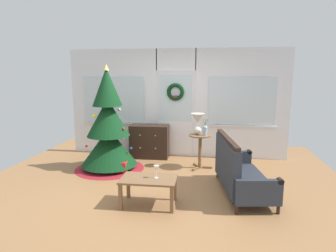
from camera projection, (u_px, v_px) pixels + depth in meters
ground_plane at (160, 187)px, 5.25m from camera, size 6.76×6.76×0.00m
back_wall_with_door at (176, 103)px, 7.04m from camera, size 5.20×0.19×2.55m
christmas_tree at (108, 132)px, 6.11m from camera, size 1.44×1.44×2.16m
dresser_cabinet at (149, 141)px, 7.01m from camera, size 0.91×0.46×0.78m
settee_sofa at (238, 171)px, 4.91m from camera, size 0.95×1.72×0.96m
side_table at (200, 145)px, 6.19m from camera, size 0.50×0.48×0.72m
table_lamp at (198, 121)px, 6.15m from camera, size 0.28×0.28×0.44m
flower_vase at (205, 130)px, 6.06m from camera, size 0.11×0.10×0.35m
coffee_table at (149, 182)px, 4.48m from camera, size 0.85×0.54×0.43m
wine_glass at (156, 169)px, 4.45m from camera, size 0.08×0.08×0.20m
gift_box at (121, 167)px, 5.96m from camera, size 0.24×0.21×0.24m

